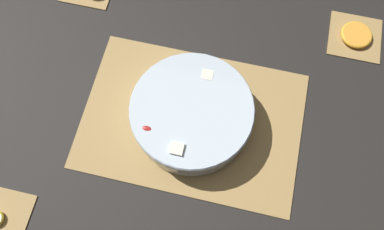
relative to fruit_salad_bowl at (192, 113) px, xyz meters
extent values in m
plane|color=black|center=(0.00, 0.00, -0.05)|extent=(6.00, 6.00, 0.00)
cube|color=#A8844C|center=(0.00, 0.00, -0.04)|extent=(0.50, 0.34, 0.01)
cube|color=#4C381E|center=(-0.20, 0.00, -0.04)|extent=(0.01, 0.33, 0.00)
cube|color=#4C381E|center=(-0.15, 0.00, -0.04)|extent=(0.01, 0.33, 0.00)
cube|color=#4C381E|center=(-0.10, 0.00, -0.04)|extent=(0.01, 0.33, 0.00)
cube|color=#4C381E|center=(-0.05, 0.00, -0.04)|extent=(0.01, 0.33, 0.00)
cube|color=#4C381E|center=(0.00, 0.00, -0.04)|extent=(0.01, 0.33, 0.00)
cube|color=#4C381E|center=(0.05, 0.00, -0.04)|extent=(0.01, 0.33, 0.00)
cube|color=#4C381E|center=(0.10, 0.00, -0.04)|extent=(0.01, 0.33, 0.00)
cube|color=#4C381E|center=(0.15, 0.00, -0.04)|extent=(0.01, 0.33, 0.00)
cube|color=#4C381E|center=(0.20, 0.00, -0.04)|extent=(0.01, 0.33, 0.00)
cube|color=#4C381E|center=(-0.32, -0.31, -0.04)|extent=(0.00, 0.13, 0.00)
cube|color=#A8844C|center=(0.35, 0.31, -0.04)|extent=(0.13, 0.13, 0.01)
cube|color=#4C381E|center=(0.31, 0.31, -0.04)|extent=(0.00, 0.13, 0.00)
cube|color=#4C381E|center=(0.33, 0.31, -0.04)|extent=(0.00, 0.13, 0.00)
cube|color=#4C381E|center=(0.36, 0.31, -0.04)|extent=(0.00, 0.13, 0.00)
cube|color=#4C381E|center=(0.39, 0.31, -0.04)|extent=(0.00, 0.13, 0.00)
cylinder|color=silver|center=(0.00, 0.00, 0.00)|extent=(0.26, 0.26, 0.07)
torus|color=silver|center=(0.00, 0.00, 0.03)|extent=(0.27, 0.27, 0.01)
cylinder|color=#F4EABC|center=(-0.02, -0.06, 0.01)|extent=(0.03, 0.03, 0.01)
cylinder|color=#F4EABC|center=(-0.04, 0.00, -0.02)|extent=(0.03, 0.03, 0.01)
cylinder|color=#F4EABC|center=(-0.11, -0.01, -0.02)|extent=(0.03, 0.03, 0.01)
cylinder|color=#F4EABC|center=(0.01, 0.07, -0.01)|extent=(0.02, 0.02, 0.01)
cylinder|color=#F4EABC|center=(-0.06, 0.04, 0.01)|extent=(0.03, 0.03, 0.01)
cylinder|color=#F4EABC|center=(-0.07, 0.02, -0.02)|extent=(0.03, 0.03, 0.01)
cylinder|color=#F4EABC|center=(-0.07, 0.08, 0.01)|extent=(0.03, 0.03, 0.01)
cylinder|color=#F4EABC|center=(-0.03, 0.09, -0.03)|extent=(0.03, 0.03, 0.01)
cylinder|color=#F4EABC|center=(-0.08, 0.00, 0.01)|extent=(0.03, 0.03, 0.01)
cylinder|color=#F4EABC|center=(-0.01, -0.09, -0.02)|extent=(0.03, 0.03, 0.01)
cube|color=white|center=(0.06, -0.01, 0.01)|extent=(0.03, 0.03, 0.03)
cube|color=white|center=(0.01, 0.08, 0.02)|extent=(0.02, 0.02, 0.02)
cube|color=white|center=(0.07, -0.05, 0.01)|extent=(0.02, 0.02, 0.02)
cube|color=white|center=(0.01, 0.04, -0.03)|extent=(0.03, 0.03, 0.03)
cube|color=white|center=(-0.03, 0.07, 0.02)|extent=(0.03, 0.03, 0.03)
cube|color=white|center=(0.08, -0.05, -0.03)|extent=(0.03, 0.03, 0.03)
cube|color=white|center=(0.09, 0.00, -0.02)|extent=(0.03, 0.03, 0.03)
cube|color=white|center=(-0.01, -0.09, 0.03)|extent=(0.03, 0.03, 0.03)
cube|color=white|center=(0.05, 0.03, -0.02)|extent=(0.03, 0.03, 0.03)
cube|color=white|center=(0.02, -0.06, -0.02)|extent=(0.03, 0.03, 0.03)
cube|color=white|center=(0.00, 0.00, 0.01)|extent=(0.02, 0.02, 0.02)
ellipsoid|color=#F9A338|center=(0.01, 0.02, 0.01)|extent=(0.02, 0.01, 0.01)
ellipsoid|color=#B2231E|center=(-0.08, -0.07, 0.03)|extent=(0.03, 0.02, 0.01)
ellipsoid|color=#B2231E|center=(-0.04, 0.03, -0.01)|extent=(0.03, 0.01, 0.01)
ellipsoid|color=#F9A338|center=(0.01, -0.09, -0.01)|extent=(0.03, 0.01, 0.01)
ellipsoid|color=#F9A338|center=(0.03, 0.09, -0.01)|extent=(0.03, 0.02, 0.01)
ellipsoid|color=#F9A338|center=(0.02, 0.01, -0.01)|extent=(0.03, 0.02, 0.01)
ellipsoid|color=#F9A338|center=(0.07, 0.08, 0.01)|extent=(0.03, 0.02, 0.01)
cylinder|color=#F9A338|center=(0.35, 0.31, -0.04)|extent=(0.07, 0.07, 0.01)
torus|color=#F4A82D|center=(0.35, 0.31, -0.04)|extent=(0.08, 0.08, 0.01)
camera|label=1|loc=(0.06, -0.28, 0.76)|focal=35.00mm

